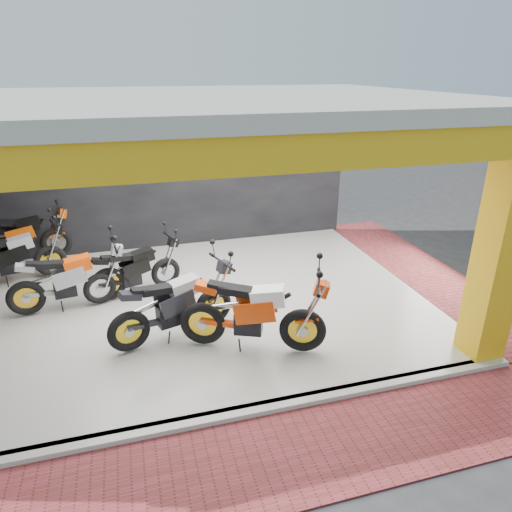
{
  "coord_description": "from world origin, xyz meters",
  "views": [
    {
      "loc": [
        -1.1,
        -5.45,
        4.12
      ],
      "look_at": [
        1.0,
        1.94,
        0.9
      ],
      "focal_mm": 32.0,
      "sensor_mm": 36.0,
      "label": 1
    }
  ],
  "objects": [
    {
      "name": "ground",
      "position": [
        0.0,
        0.0,
        0.0
      ],
      "size": [
        80.0,
        80.0,
        0.0
      ],
      "primitive_type": "plane",
      "color": "#2D2D30",
      "rests_on": "ground"
    },
    {
      "name": "showroom_floor",
      "position": [
        0.0,
        2.0,
        0.05
      ],
      "size": [
        8.0,
        6.0,
        0.1
      ],
      "primitive_type": "cube",
      "color": "beige",
      "rests_on": "ground"
    },
    {
      "name": "showroom_ceiling",
      "position": [
        0.0,
        2.0,
        3.6
      ],
      "size": [
        8.4,
        6.4,
        0.2
      ],
      "primitive_type": "cube",
      "color": "beige",
      "rests_on": "corner_column"
    },
    {
      "name": "back_wall",
      "position": [
        0.0,
        5.1,
        1.75
      ],
      "size": [
        8.2,
        0.2,
        3.5
      ],
      "primitive_type": "cube",
      "color": "black",
      "rests_on": "ground"
    },
    {
      "name": "corner_column",
      "position": [
        3.75,
        -0.75,
        1.75
      ],
      "size": [
        0.5,
        0.5,
        3.5
      ],
      "primitive_type": "cube",
      "color": "gold",
      "rests_on": "ground"
    },
    {
      "name": "header_beam_front",
      "position": [
        0.0,
        -1.0,
        3.3
      ],
      "size": [
        8.4,
        0.3,
        0.4
      ],
      "primitive_type": "cube",
      "color": "gold",
      "rests_on": "corner_column"
    },
    {
      "name": "header_beam_right",
      "position": [
        4.0,
        2.0,
        3.3
      ],
      "size": [
        0.3,
        6.4,
        0.4
      ],
      "primitive_type": "cube",
      "color": "gold",
      "rests_on": "corner_column"
    },
    {
      "name": "floor_kerb",
      "position": [
        0.0,
        -1.02,
        0.05
      ],
      "size": [
        8.0,
        0.2,
        0.1
      ],
      "primitive_type": "cube",
      "color": "beige",
      "rests_on": "ground"
    },
    {
      "name": "paver_front",
      "position": [
        0.0,
        -1.8,
        0.01
      ],
      "size": [
        9.0,
        1.4,
        0.03
      ],
      "primitive_type": "cube",
      "color": "#9B3239",
      "rests_on": "ground"
    },
    {
      "name": "paver_right",
      "position": [
        4.8,
        2.0,
        0.01
      ],
      "size": [
        1.4,
        7.0,
        0.03
      ],
      "primitive_type": "cube",
      "color": "#9B3239",
      "rests_on": "ground"
    },
    {
      "name": "moto_hero",
      "position": [
        1.16,
        -0.04,
        0.82
      ],
      "size": [
        2.5,
        1.73,
        1.44
      ],
      "primitive_type": null,
      "rotation": [
        0.0,
        0.0,
        -0.41
      ],
      "color": "#EE410A",
      "rests_on": "showroom_floor"
    },
    {
      "name": "moto_row_a",
      "position": [
        0.03,
        1.09,
        0.77
      ],
      "size": [
        2.33,
        1.4,
        1.34
      ],
      "primitive_type": null,
      "rotation": [
        0.0,
        0.0,
        0.29
      ],
      "color": "black",
      "rests_on": "showroom_floor"
    },
    {
      "name": "moto_row_b",
      "position": [
        -0.59,
        2.75,
        0.7
      ],
      "size": [
        2.08,
        1.27,
        1.19
      ],
      "primitive_type": null,
      "rotation": [
        0.0,
        0.0,
        0.3
      ],
      "color": "black",
      "rests_on": "showroom_floor"
    },
    {
      "name": "moto_row_c",
      "position": [
        -1.64,
        2.47,
        0.75
      ],
      "size": [
        2.2,
        1.06,
        1.29
      ],
      "primitive_type": null,
      "rotation": [
        0.0,
        0.0,
        0.14
      ],
      "color": "#9B9DA2",
      "rests_on": "showroom_floor"
    },
    {
      "name": "moto_row_d",
      "position": [
        -2.8,
        4.96,
        0.77
      ],
      "size": [
        2.25,
        0.97,
        1.34
      ],
      "primitive_type": null,
      "rotation": [
        0.0,
        0.0,
        0.07
      ],
      "color": "#EB5409",
      "rests_on": "showroom_floor"
    },
    {
      "name": "moto_row_e",
      "position": [
        -2.8,
        3.9,
        0.75
      ],
      "size": [
        2.26,
        1.32,
        1.3
      ],
      "primitive_type": null,
      "rotation": [
        0.0,
        0.0,
        0.26
      ],
      "color": "black",
      "rests_on": "showroom_floor"
    }
  ]
}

